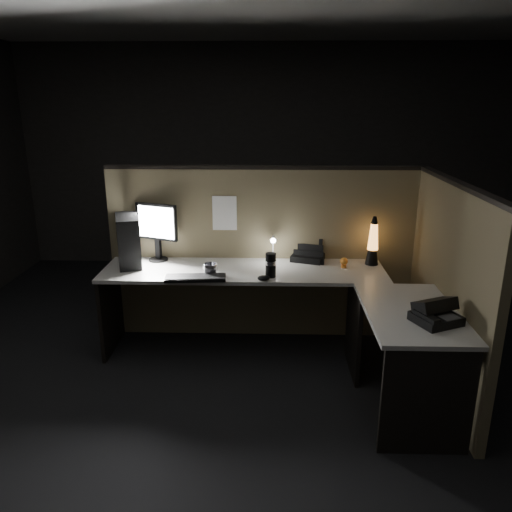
{
  "coord_description": "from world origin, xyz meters",
  "views": [
    {
      "loc": [
        0.06,
        -3.25,
        2.06
      ],
      "look_at": [
        -0.04,
        0.35,
        0.92
      ],
      "focal_mm": 35.0,
      "sensor_mm": 36.0,
      "label": 1
    }
  ],
  "objects_px": {
    "lava_lamp": "(373,245)",
    "desk_phone": "(435,313)",
    "keyboard": "(195,278)",
    "pc_tower": "(128,241)",
    "monitor": "(157,226)"
  },
  "relations": [
    {
      "from": "monitor",
      "to": "keyboard",
      "type": "bearing_deg",
      "value": -30.75
    },
    {
      "from": "pc_tower",
      "to": "keyboard",
      "type": "bearing_deg",
      "value": -48.15
    },
    {
      "from": "monitor",
      "to": "lava_lamp",
      "type": "xyz_separation_m",
      "value": [
        1.82,
        -0.07,
        -0.13
      ]
    },
    {
      "from": "keyboard",
      "to": "desk_phone",
      "type": "xyz_separation_m",
      "value": [
        1.6,
        -0.72,
        0.05
      ]
    },
    {
      "from": "keyboard",
      "to": "pc_tower",
      "type": "bearing_deg",
      "value": 145.5
    },
    {
      "from": "keyboard",
      "to": "desk_phone",
      "type": "bearing_deg",
      "value": -28.31
    },
    {
      "from": "pc_tower",
      "to": "keyboard",
      "type": "relative_size",
      "value": 0.89
    },
    {
      "from": "lava_lamp",
      "to": "desk_phone",
      "type": "relative_size",
      "value": 1.24
    },
    {
      "from": "pc_tower",
      "to": "desk_phone",
      "type": "distance_m",
      "value": 2.46
    },
    {
      "from": "keyboard",
      "to": "lava_lamp",
      "type": "distance_m",
      "value": 1.5
    },
    {
      "from": "monitor",
      "to": "keyboard",
      "type": "relative_size",
      "value": 1.06
    },
    {
      "from": "keyboard",
      "to": "lava_lamp",
      "type": "height_order",
      "value": "lava_lamp"
    },
    {
      "from": "monitor",
      "to": "lava_lamp",
      "type": "distance_m",
      "value": 1.82
    },
    {
      "from": "pc_tower",
      "to": "lava_lamp",
      "type": "xyz_separation_m",
      "value": [
        2.03,
        0.06,
        -0.04
      ]
    },
    {
      "from": "keyboard",
      "to": "lava_lamp",
      "type": "xyz_separation_m",
      "value": [
        1.43,
        0.41,
        0.16
      ]
    }
  ]
}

